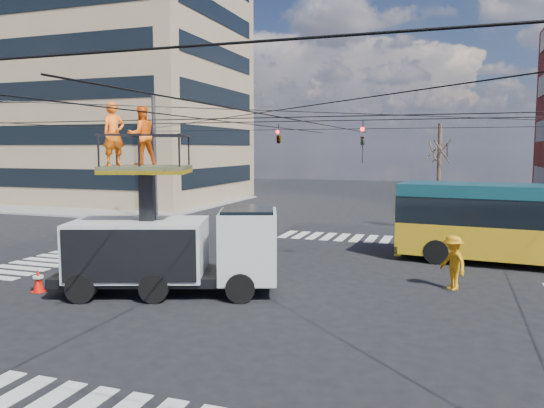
{
  "coord_description": "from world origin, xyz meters",
  "views": [
    {
      "loc": [
        5.8,
        -17.08,
        4.64
      ],
      "look_at": [
        -0.91,
        2.4,
        2.47
      ],
      "focal_mm": 35.0,
      "sensor_mm": 36.0,
      "label": 1
    }
  ],
  "objects_px": {
    "city_bus": "(543,223)",
    "worker_ground": "(104,259)",
    "utility_truck": "(173,231)",
    "flagger": "(453,263)",
    "traffic_cone": "(38,280)"
  },
  "relations": [
    {
      "from": "city_bus",
      "to": "worker_ground",
      "type": "xyz_separation_m",
      "value": [
        -14.56,
        -7.9,
        -0.83
      ]
    },
    {
      "from": "utility_truck",
      "to": "flagger",
      "type": "bearing_deg",
      "value": 1.61
    },
    {
      "from": "flagger",
      "to": "worker_ground",
      "type": "bearing_deg",
      "value": -110.99
    },
    {
      "from": "city_bus",
      "to": "utility_truck",
      "type": "bearing_deg",
      "value": -140.71
    },
    {
      "from": "utility_truck",
      "to": "worker_ground",
      "type": "relative_size",
      "value": 4.14
    },
    {
      "from": "utility_truck",
      "to": "worker_ground",
      "type": "height_order",
      "value": "utility_truck"
    },
    {
      "from": "utility_truck",
      "to": "flagger",
      "type": "height_order",
      "value": "utility_truck"
    },
    {
      "from": "city_bus",
      "to": "traffic_cone",
      "type": "height_order",
      "value": "city_bus"
    },
    {
      "from": "worker_ground",
      "to": "flagger",
      "type": "bearing_deg",
      "value": -67.91
    },
    {
      "from": "city_bus",
      "to": "flagger",
      "type": "bearing_deg",
      "value": -119.66
    },
    {
      "from": "worker_ground",
      "to": "utility_truck",
      "type": "bearing_deg",
      "value": -85.65
    },
    {
      "from": "traffic_cone",
      "to": "worker_ground",
      "type": "xyz_separation_m",
      "value": [
        1.42,
        1.5,
        0.5
      ]
    },
    {
      "from": "traffic_cone",
      "to": "worker_ground",
      "type": "relative_size",
      "value": 0.43
    },
    {
      "from": "utility_truck",
      "to": "city_bus",
      "type": "relative_size",
      "value": 0.66
    },
    {
      "from": "worker_ground",
      "to": "flagger",
      "type": "height_order",
      "value": "flagger"
    }
  ]
}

